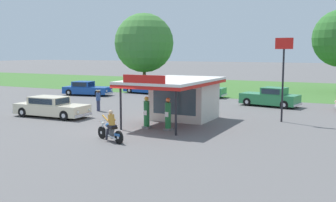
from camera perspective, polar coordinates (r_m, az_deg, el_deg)
ground_plane at (r=22.66m, az=-7.45°, el=-4.30°), size 300.00×300.00×0.00m
grass_verge_strip at (r=50.15m, az=12.12°, el=1.86°), size 120.00×24.00×0.01m
service_station_kiosk at (r=25.88m, az=2.00°, el=0.85°), size 4.40×7.34×3.21m
gas_pump_nearside at (r=23.29m, az=-3.10°, el=-1.83°), size 0.44×0.44×1.86m
gas_pump_offside at (r=22.63m, az=-0.01°, el=-2.07°), size 0.44×0.44×1.86m
motorcycle_with_rider at (r=20.02m, az=-8.28°, el=-3.92°), size 2.05×1.00×1.58m
featured_classic_sedan at (r=28.40m, az=-16.45°, el=-0.88°), size 5.51×2.16×1.39m
parked_car_back_row_left at (r=39.36m, az=4.79°, el=1.60°), size 5.05×1.95×1.53m
parked_car_back_row_far_right at (r=41.56m, az=-11.65°, el=1.70°), size 5.21×2.64×1.43m
parked_car_back_row_centre at (r=33.56m, az=14.50°, el=0.47°), size 5.04×2.63×1.57m
parked_car_back_row_far_left at (r=42.42m, az=-3.03°, el=2.02°), size 5.65×2.47×1.51m
bystander_chatting_near_pumps at (r=30.29m, az=-10.00°, el=0.17°), size 0.35×0.35×1.61m
tree_oak_far_left at (r=50.47m, az=-3.46°, el=8.34°), size 7.42×7.42×9.27m
roadside_pole_sign at (r=26.08m, az=16.26°, el=4.92°), size 1.10×0.12×5.32m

